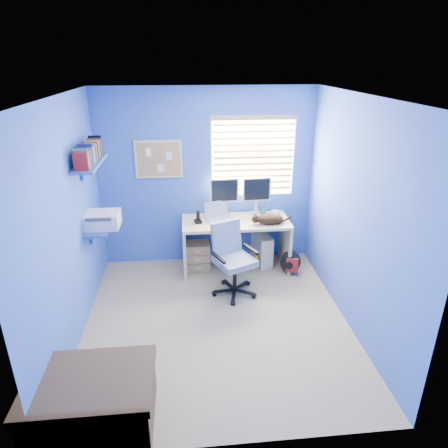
{
  "coord_description": "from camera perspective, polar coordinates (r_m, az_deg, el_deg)",
  "views": [
    {
      "loc": [
        -0.3,
        -3.82,
        2.83
      ],
      "look_at": [
        0.15,
        0.65,
        0.95
      ],
      "focal_mm": 32.0,
      "sensor_mm": 36.0,
      "label": 1
    }
  ],
  "objects": [
    {
      "name": "office_chair",
      "position": [
        5.11,
        1.26,
        -6.33
      ],
      "size": [
        0.72,
        0.72,
        0.93
      ],
      "color": "black",
      "rests_on": "floor"
    },
    {
      "name": "monitor_right",
      "position": [
        5.71,
        4.63,
        4.05
      ],
      "size": [
        0.41,
        0.14,
        0.54
      ],
      "primitive_type": "cube",
      "rotation": [
        0.0,
        0.0,
        0.05
      ],
      "color": "silver",
      "rests_on": "desk"
    },
    {
      "name": "wall_shelves",
      "position": [
        4.89,
        -17.99,
        5.01
      ],
      "size": [
        0.42,
        0.9,
        1.05
      ],
      "color": "#2D4DA4",
      "rests_on": "ground"
    },
    {
      "name": "cat",
      "position": [
        5.43,
        6.56,
        0.7
      ],
      "size": [
        0.38,
        0.21,
        0.13
      ],
      "primitive_type": "ellipsoid",
      "rotation": [
        0.0,
        0.0,
        0.05
      ],
      "color": "black",
      "rests_on": "desk"
    },
    {
      "name": "floor",
      "position": [
        4.76,
        -1.05,
        -13.75
      ],
      "size": [
        3.0,
        3.2,
        0.0
      ],
      "primitive_type": "cube",
      "color": "tan",
      "rests_on": "ground"
    },
    {
      "name": "phone",
      "position": [
        5.43,
        -3.76,
        1.02
      ],
      "size": [
        0.11,
        0.12,
        0.17
      ],
      "primitive_type": "cube",
      "rotation": [
        0.0,
        0.0,
        0.19
      ],
      "color": "black",
      "rests_on": "desk"
    },
    {
      "name": "drawer_boxes",
      "position": [
        5.76,
        -3.8,
        -4.49
      ],
      "size": [
        0.35,
        0.28,
        0.41
      ],
      "primitive_type": "cube",
      "color": "tan",
      "rests_on": "floor"
    },
    {
      "name": "wall_right",
      "position": [
        4.51,
        18.21,
        1.0
      ],
      "size": [
        0.01,
        3.2,
        2.5
      ],
      "primitive_type": "cube",
      "color": "blue",
      "rests_on": "ground"
    },
    {
      "name": "laptop",
      "position": [
        5.51,
        -0.7,
        1.65
      ],
      "size": [
        0.39,
        0.34,
        0.22
      ],
      "primitive_type": "cube",
      "rotation": [
        0.0,
        0.0,
        0.29
      ],
      "color": "silver",
      "rests_on": "desk"
    },
    {
      "name": "window_blinds",
      "position": [
        5.62,
        4.21,
        9.49
      ],
      "size": [
        1.15,
        0.05,
        1.1
      ],
      "color": "white",
      "rests_on": "ground"
    },
    {
      "name": "bed_corner",
      "position": [
        3.73,
        -18.28,
        -22.89
      ],
      "size": [
        0.97,
        0.69,
        0.47
      ],
      "primitive_type": "cube",
      "color": "#473623",
      "rests_on": "floor"
    },
    {
      "name": "backpack",
      "position": [
        5.7,
        9.48,
        -5.39
      ],
      "size": [
        0.34,
        0.29,
        0.35
      ],
      "primitive_type": "ellipsoid",
      "rotation": [
        0.0,
        0.0,
        -0.26
      ],
      "color": "black",
      "rests_on": "floor"
    },
    {
      "name": "wall_back",
      "position": [
        5.65,
        -2.49,
        6.47
      ],
      "size": [
        3.0,
        0.01,
        2.5
      ],
      "primitive_type": "cube",
      "color": "blue",
      "rests_on": "ground"
    },
    {
      "name": "mug",
      "position": [
        5.79,
        5.74,
        1.99
      ],
      "size": [
        0.1,
        0.09,
        0.1
      ],
      "primitive_type": "imported",
      "color": "#337161",
      "rests_on": "desk"
    },
    {
      "name": "tower_pc",
      "position": [
        5.91,
        5.4,
        -3.55
      ],
      "size": [
        0.27,
        0.47,
        0.45
      ],
      "primitive_type": "cube",
      "rotation": [
        0.0,
        0.0,
        0.19
      ],
      "color": "beige",
      "rests_on": "floor"
    },
    {
      "name": "corkboard",
      "position": [
        5.56,
        -9.31,
        9.11
      ],
      "size": [
        0.64,
        0.02,
        0.52
      ],
      "color": "tan",
      "rests_on": "ground"
    },
    {
      "name": "cd_spindle",
      "position": [
        5.74,
        7.37,
        1.56
      ],
      "size": [
        0.13,
        0.13,
        0.07
      ],
      "primitive_type": "cylinder",
      "color": "silver",
      "rests_on": "desk"
    },
    {
      "name": "wall_front",
      "position": [
        2.74,
        1.58,
        -12.53
      ],
      "size": [
        3.0,
        0.01,
        2.5
      ],
      "primitive_type": "cube",
      "color": "blue",
      "rests_on": "ground"
    },
    {
      "name": "wall_left",
      "position": [
        4.3,
        -21.5,
        -0.49
      ],
      "size": [
        0.01,
        3.2,
        2.5
      ],
      "primitive_type": "cube",
      "color": "blue",
      "rests_on": "ground"
    },
    {
      "name": "ceiling",
      "position": [
        3.84,
        -1.33,
        17.78
      ],
      "size": [
        3.0,
        3.2,
        0.0
      ],
      "primitive_type": "cube",
      "color": "white",
      "rests_on": "wall_back"
    },
    {
      "name": "yellow_book",
      "position": [
        5.76,
        4.36,
        -5.44
      ],
      "size": [
        0.03,
        0.17,
        0.24
      ],
      "primitive_type": "cube",
      "color": "yellow",
      "rests_on": "floor"
    },
    {
      "name": "desk",
      "position": [
        5.68,
        1.65,
        -2.96
      ],
      "size": [
        1.48,
        0.65,
        0.74
      ],
      "primitive_type": "cube",
      "color": "tan",
      "rests_on": "floor"
    },
    {
      "name": "monitor_left",
      "position": [
        5.64,
        0.03,
        3.9
      ],
      "size": [
        0.41,
        0.14,
        0.54
      ],
      "primitive_type": "cube",
      "rotation": [
        0.0,
        0.0,
        0.06
      ],
      "color": "silver",
      "rests_on": "desk"
    }
  ]
}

